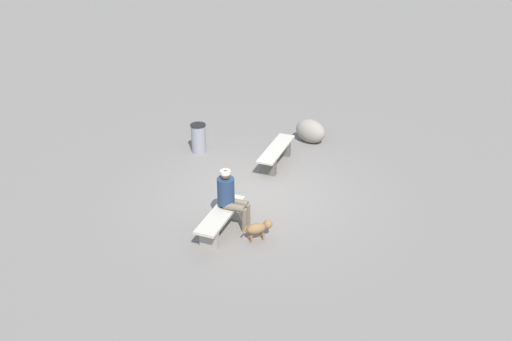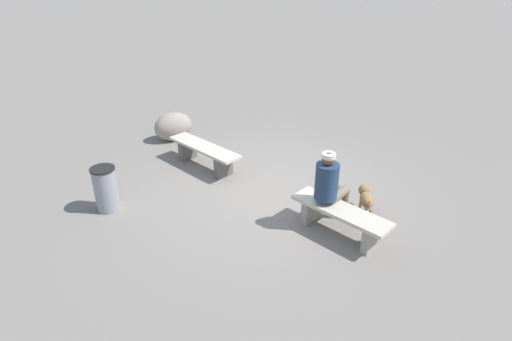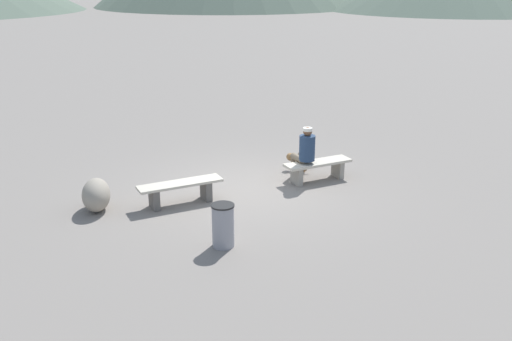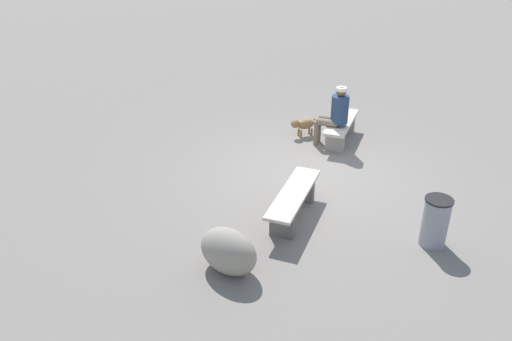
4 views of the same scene
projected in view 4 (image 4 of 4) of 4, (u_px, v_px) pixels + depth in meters
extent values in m
cube|color=gray|center=(311.00, 174.00, 9.68)|extent=(210.00, 210.00, 0.06)
cube|color=#605B56|center=(282.00, 224.00, 7.72)|extent=(0.14, 0.38, 0.42)
cube|color=#605B56|center=(303.00, 190.00, 8.65)|extent=(0.14, 0.38, 0.42)
cube|color=beige|center=(294.00, 193.00, 8.08)|extent=(1.76, 0.44, 0.05)
cube|color=gray|center=(335.00, 142.00, 10.44)|extent=(0.12, 0.38, 0.40)
cube|color=gray|center=(346.00, 123.00, 11.35)|extent=(0.12, 0.38, 0.40)
cube|color=beige|center=(341.00, 122.00, 10.79)|extent=(1.60, 0.46, 0.06)
cylinder|color=navy|center=(340.00, 109.00, 10.35)|extent=(0.36, 0.36, 0.58)
sphere|color=brown|center=(341.00, 92.00, 10.18)|extent=(0.20, 0.20, 0.20)
cylinder|color=silver|center=(341.00, 89.00, 10.15)|extent=(0.21, 0.21, 0.07)
cylinder|color=#756651|center=(329.00, 119.00, 10.64)|extent=(0.15, 0.44, 0.15)
cylinder|color=#756651|center=(318.00, 130.00, 10.83)|extent=(0.11, 0.11, 0.53)
cylinder|color=#756651|center=(327.00, 123.00, 10.47)|extent=(0.15, 0.44, 0.15)
cylinder|color=#756651|center=(316.00, 133.00, 10.67)|extent=(0.11, 0.11, 0.53)
ellipsoid|color=olive|center=(306.00, 124.00, 11.10)|extent=(0.43, 0.45, 0.22)
sphere|color=olive|center=(295.00, 124.00, 11.00)|extent=(0.19, 0.19, 0.19)
cylinder|color=olive|center=(301.00, 134.00, 11.10)|extent=(0.04, 0.04, 0.16)
cylinder|color=olive|center=(299.00, 132.00, 11.20)|extent=(0.04, 0.04, 0.16)
cylinder|color=olive|center=(312.00, 132.00, 11.18)|extent=(0.04, 0.04, 0.16)
cylinder|color=olive|center=(309.00, 130.00, 11.28)|extent=(0.04, 0.04, 0.16)
cylinder|color=olive|center=(316.00, 121.00, 11.16)|extent=(0.10, 0.11, 0.15)
cylinder|color=gray|center=(435.00, 223.00, 7.46)|extent=(0.39, 0.39, 0.75)
cylinder|color=black|center=(440.00, 200.00, 7.27)|extent=(0.41, 0.41, 0.03)
ellipsoid|color=gray|center=(228.00, 251.00, 6.92)|extent=(0.79, 1.01, 0.66)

